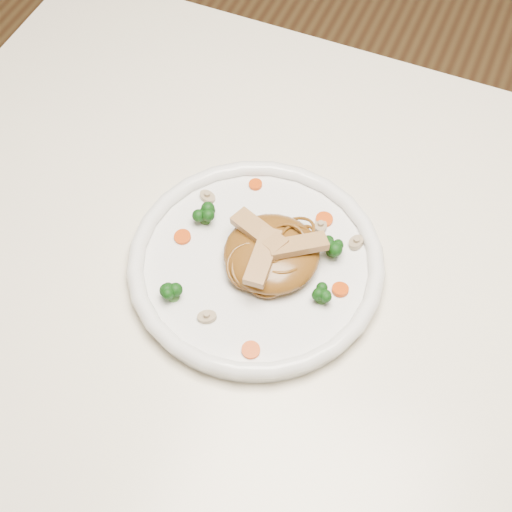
% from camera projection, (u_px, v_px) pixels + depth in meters
% --- Properties ---
extents(ground, '(4.00, 4.00, 0.00)m').
position_uv_depth(ground, '(302.00, 476.00, 1.51)').
color(ground, '#51331C').
rests_on(ground, ground).
extents(table, '(1.20, 0.80, 0.75)m').
position_uv_depth(table, '(328.00, 322.00, 0.97)').
color(table, beige).
rests_on(table, ground).
extents(plate, '(0.37, 0.37, 0.02)m').
position_uv_depth(plate, '(256.00, 266.00, 0.89)').
color(plate, white).
rests_on(plate, table).
extents(noodle_mound, '(0.14, 0.14, 0.04)m').
position_uv_depth(noodle_mound, '(272.00, 253.00, 0.87)').
color(noodle_mound, brown).
rests_on(noodle_mound, plate).
extents(chicken_a, '(0.07, 0.06, 0.01)m').
position_uv_depth(chicken_a, '(298.00, 245.00, 0.85)').
color(chicken_a, tan).
rests_on(chicken_a, noodle_mound).
extents(chicken_b, '(0.08, 0.05, 0.01)m').
position_uv_depth(chicken_b, '(259.00, 232.00, 0.86)').
color(chicken_b, tan).
rests_on(chicken_b, noodle_mound).
extents(chicken_c, '(0.03, 0.08, 0.01)m').
position_uv_depth(chicken_c, '(263.00, 257.00, 0.84)').
color(chicken_c, tan).
rests_on(chicken_c, noodle_mound).
extents(broccoli_0, '(0.04, 0.04, 0.03)m').
position_uv_depth(broccoli_0, '(333.00, 245.00, 0.88)').
color(broccoli_0, '#10450E').
rests_on(broccoli_0, plate).
extents(broccoli_1, '(0.03, 0.03, 0.03)m').
position_uv_depth(broccoli_1, '(205.00, 214.00, 0.91)').
color(broccoli_1, '#10450E').
rests_on(broccoli_1, plate).
extents(broccoli_2, '(0.03, 0.03, 0.03)m').
position_uv_depth(broccoli_2, '(173.00, 291.00, 0.85)').
color(broccoli_2, '#10450E').
rests_on(broccoli_2, plate).
extents(broccoli_3, '(0.03, 0.03, 0.03)m').
position_uv_depth(broccoli_3, '(322.00, 293.00, 0.84)').
color(broccoli_3, '#10450E').
rests_on(broccoli_3, plate).
extents(carrot_0, '(0.02, 0.02, 0.00)m').
position_uv_depth(carrot_0, '(324.00, 219.00, 0.92)').
color(carrot_0, '#C14807').
rests_on(carrot_0, plate).
extents(carrot_1, '(0.03, 0.03, 0.00)m').
position_uv_depth(carrot_1, '(183.00, 237.00, 0.90)').
color(carrot_1, '#C14807').
rests_on(carrot_1, plate).
extents(carrot_2, '(0.02, 0.02, 0.00)m').
position_uv_depth(carrot_2, '(340.00, 289.00, 0.86)').
color(carrot_2, '#C14807').
rests_on(carrot_2, plate).
extents(carrot_3, '(0.02, 0.02, 0.00)m').
position_uv_depth(carrot_3, '(256.00, 184.00, 0.95)').
color(carrot_3, '#C14807').
rests_on(carrot_3, plate).
extents(carrot_4, '(0.02, 0.02, 0.00)m').
position_uv_depth(carrot_4, '(251.00, 350.00, 0.82)').
color(carrot_4, '#C14807').
rests_on(carrot_4, plate).
extents(mushroom_0, '(0.03, 0.03, 0.01)m').
position_uv_depth(mushroom_0, '(207.00, 317.00, 0.84)').
color(mushroom_0, tan).
rests_on(mushroom_0, plate).
extents(mushroom_1, '(0.03, 0.03, 0.01)m').
position_uv_depth(mushroom_1, '(356.00, 242.00, 0.90)').
color(mushroom_1, tan).
rests_on(mushroom_1, plate).
extents(mushroom_2, '(0.03, 0.03, 0.01)m').
position_uv_depth(mushroom_2, '(207.00, 197.00, 0.93)').
color(mushroom_2, tan).
rests_on(mushroom_2, plate).
extents(mushroom_3, '(0.03, 0.03, 0.01)m').
position_uv_depth(mushroom_3, '(320.00, 226.00, 0.91)').
color(mushroom_3, tan).
rests_on(mushroom_3, plate).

